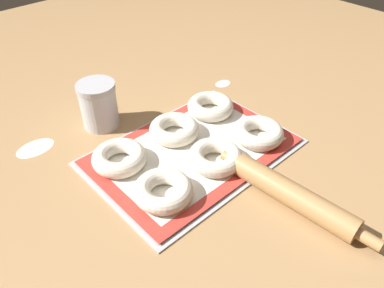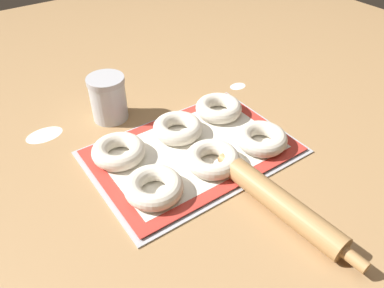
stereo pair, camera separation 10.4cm
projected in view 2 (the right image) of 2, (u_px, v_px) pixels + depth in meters
name	position (u px, v px, depth m)	size (l,w,h in m)	color
ground_plane	(189.00, 149.00, 1.01)	(2.80, 2.80, 0.00)	#A87F51
baking_tray	(192.00, 152.00, 0.99)	(0.53, 0.37, 0.01)	#B2B5BA
baking_mat	(192.00, 150.00, 0.99)	(0.51, 0.34, 0.00)	red
bagel_front_left	(154.00, 187.00, 0.85)	(0.14, 0.14, 0.04)	silver
bagel_front_center	(212.00, 159.00, 0.93)	(0.14, 0.14, 0.04)	silver
bagel_front_right	(261.00, 138.00, 0.99)	(0.14, 0.14, 0.04)	silver
bagel_back_left	(119.00, 151.00, 0.95)	(0.14, 0.14, 0.04)	silver
bagel_back_center	(178.00, 128.00, 1.03)	(0.14, 0.14, 0.04)	silver
bagel_back_right	(219.00, 108.00, 1.11)	(0.14, 0.14, 0.04)	silver
flour_canister	(108.00, 98.00, 1.08)	(0.11, 0.11, 0.13)	silver
rolling_pin	(283.00, 205.00, 0.82)	(0.08, 0.40, 0.06)	#AD7F4C
flour_patch_near	(44.00, 135.00, 1.06)	(0.10, 0.07, 0.00)	white
flour_patch_far	(238.00, 86.00, 1.27)	(0.06, 0.04, 0.00)	white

